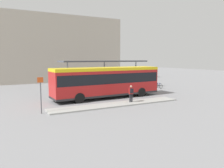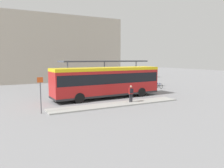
{
  "view_description": "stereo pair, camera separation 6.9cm",
  "coord_description": "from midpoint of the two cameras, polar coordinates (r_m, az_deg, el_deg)",
  "views": [
    {
      "loc": [
        -10.28,
        -20.71,
        4.2
      ],
      "look_at": [
        0.59,
        0.0,
        1.47
      ],
      "focal_mm": 35.0,
      "sensor_mm": 36.0,
      "label": 1
    },
    {
      "loc": [
        -10.22,
        -20.75,
        4.2
      ],
      "look_at": [
        0.59,
        0.0,
        1.47
      ],
      "focal_mm": 35.0,
      "sensor_mm": 36.0,
      "label": 2
    }
  ],
  "objects": [
    {
      "name": "ground_plane",
      "position": [
        23.5,
        -1.36,
        -3.63
      ],
      "size": [
        120.0,
        120.0,
        0.0
      ],
      "primitive_type": "plane",
      "color": "gray"
    },
    {
      "name": "curb_island",
      "position": [
        19.93,
        1.38,
        -5.33
      ],
      "size": [
        12.58,
        1.8,
        0.12
      ],
      "color": "#9E9E99",
      "rests_on": "ground_plane"
    },
    {
      "name": "city_bus",
      "position": [
        23.24,
        -1.35,
        0.99
      ],
      "size": [
        11.89,
        3.1,
        3.26
      ],
      "rotation": [
        0.0,
        0.0,
        0.04
      ],
      "color": "red",
      "rests_on": "ground_plane"
    },
    {
      "name": "pedestrian_waiting",
      "position": [
        20.58,
        4.93,
        -2.24
      ],
      "size": [
        0.42,
        0.46,
        1.58
      ],
      "rotation": [
        0.0,
        0.0,
        1.34
      ],
      "color": "#232328",
      "rests_on": "curb_island"
    },
    {
      "name": "bicycle_blue",
      "position": [
        31.79,
        12.04,
        -0.4
      ],
      "size": [
        0.48,
        1.74,
        0.75
      ],
      "rotation": [
        0.0,
        0.0,
        1.51
      ],
      "color": "black",
      "rests_on": "ground_plane"
    },
    {
      "name": "bicycle_black",
      "position": [
        32.34,
        10.87,
        -0.24
      ],
      "size": [
        0.48,
        1.78,
        0.77
      ],
      "rotation": [
        0.0,
        0.0,
        1.6
      ],
      "color": "black",
      "rests_on": "ground_plane"
    },
    {
      "name": "bicycle_red",
      "position": [
        32.86,
        9.64,
        -0.19
      ],
      "size": [
        0.48,
        1.51,
        0.66
      ],
      "rotation": [
        0.0,
        0.0,
        -1.74
      ],
      "color": "black",
      "rests_on": "ground_plane"
    },
    {
      "name": "station_shelter",
      "position": [
        30.14,
        -2.06,
        5.82
      ],
      "size": [
        12.23,
        3.16,
        3.93
      ],
      "color": "#4C515B",
      "rests_on": "ground_plane"
    },
    {
      "name": "potted_planter_near_shelter",
      "position": [
        26.75,
        -4.88,
        -0.89
      ],
      "size": [
        0.93,
        0.93,
        1.34
      ],
      "color": "slate",
      "rests_on": "ground_plane"
    },
    {
      "name": "potted_planter_far_side",
      "position": [
        28.01,
        -0.39,
        -0.64
      ],
      "size": [
        0.89,
        0.89,
        1.25
      ],
      "color": "slate",
      "rests_on": "ground_plane"
    },
    {
      "name": "platform_sign",
      "position": [
        17.45,
        -18.22,
        -2.38
      ],
      "size": [
        0.44,
        0.08,
        2.8
      ],
      "color": "#4C4C51",
      "rests_on": "ground_plane"
    },
    {
      "name": "station_building",
      "position": [
        44.65,
        -16.91,
        8.61
      ],
      "size": [
        26.86,
        11.02,
        11.89
      ],
      "color": "#B2A899",
      "rests_on": "ground_plane"
    }
  ]
}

